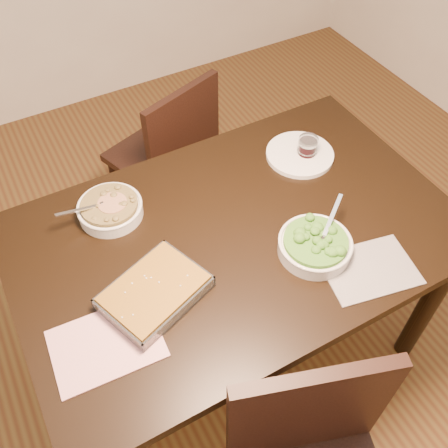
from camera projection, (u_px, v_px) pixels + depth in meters
name	position (u px, v px, depth m)	size (l,w,h in m)	color
ground	(234.00, 343.00, 2.15)	(4.00, 4.00, 0.00)	#4F2C16
table	(237.00, 250.00, 1.65)	(1.40, 0.90, 0.75)	black
magazine_a	(106.00, 344.00, 1.32)	(0.29, 0.21, 0.01)	#AF3249
magazine_b	(369.00, 269.00, 1.48)	(0.27, 0.19, 0.00)	#2A2931
coaster	(306.00, 156.00, 1.81)	(0.13, 0.13, 0.00)	white
stew_bowl	(110.00, 208.00, 1.60)	(0.23, 0.21, 0.08)	silver
broccoli_bowl	(315.00, 245.00, 1.51)	(0.23, 0.23, 0.09)	silver
baking_dish	(155.00, 292.00, 1.40)	(0.34, 0.29, 0.05)	silver
wine_tumbler	(307.00, 147.00, 1.78)	(0.07, 0.07, 0.08)	black
dinner_plate	(300.00, 154.00, 1.81)	(0.24, 0.24, 0.02)	white
chair_far	(170.00, 152.00, 2.25)	(0.50, 0.50, 0.84)	black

